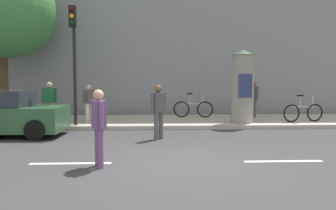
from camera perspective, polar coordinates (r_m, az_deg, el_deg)
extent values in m
plane|color=#38383A|center=(7.97, 1.69, -9.32)|extent=(80.00, 80.00, 0.00)
cube|color=#B2ADA3|center=(14.85, -0.26, -2.66)|extent=(36.00, 4.00, 0.15)
cube|color=silver|center=(8.16, -15.59, -9.13)|extent=(1.80, 0.16, 0.01)
cube|color=silver|center=(8.49, 18.27, -8.67)|extent=(1.80, 0.16, 0.01)
cube|color=gray|center=(20.02, -0.83, 13.94)|extent=(36.00, 5.00, 10.44)
cylinder|color=black|center=(13.39, -14.91, 4.43)|extent=(0.12, 0.12, 3.58)
cube|color=black|center=(13.40, -15.26, 13.73)|extent=(0.24, 0.24, 0.75)
sphere|color=#390605|center=(13.32, -15.41, 14.81)|extent=(0.16, 0.16, 0.16)
sphere|color=#F2A519|center=(13.28, -15.39, 13.79)|extent=(0.16, 0.16, 0.16)
sphere|color=#07330F|center=(13.24, -15.37, 12.77)|extent=(0.16, 0.16, 0.16)
cylinder|color=gray|center=(14.07, 11.99, 2.58)|extent=(0.88, 0.88, 2.65)
cone|color=#334C33|center=(14.10, 12.08, 8.38)|extent=(0.97, 0.97, 0.20)
cube|color=navy|center=(13.64, 12.47, 3.08)|extent=(0.53, 0.02, 0.90)
cylinder|color=#4C3826|center=(16.38, -25.12, 2.38)|extent=(0.37, 0.37, 2.58)
ellipsoid|color=#3D7F42|center=(16.61, -25.49, 13.53)|extent=(4.53, 4.53, 3.85)
cylinder|color=#4C4C51|center=(10.97, -1.16, -3.30)|extent=(0.14, 0.14, 0.85)
cylinder|color=#4C4C51|center=(10.81, -1.95, -3.42)|extent=(0.14, 0.14, 0.85)
cube|color=#4C4C51|center=(10.82, -1.56, 0.46)|extent=(0.48, 0.49, 0.60)
cylinder|color=#4C4C51|center=(11.02, -0.62, 0.53)|extent=(0.09, 0.09, 0.57)
cylinder|color=#4C4C51|center=(10.62, -2.54, 0.38)|extent=(0.09, 0.09, 0.57)
sphere|color=brown|center=(10.80, -1.56, 2.66)|extent=(0.23, 0.23, 0.23)
cylinder|color=#724C84|center=(7.53, -10.97, -6.97)|extent=(0.14, 0.14, 0.83)
cylinder|color=#724C84|center=(7.72, -11.31, -6.69)|extent=(0.14, 0.14, 0.83)
cube|color=#724C84|center=(7.52, -11.22, -1.49)|extent=(0.37, 0.47, 0.59)
cylinder|color=#724C84|center=(7.28, -10.80, -1.67)|extent=(0.09, 0.09, 0.56)
cylinder|color=#724C84|center=(7.76, -11.62, -1.31)|extent=(0.09, 0.09, 0.56)
sphere|color=tan|center=(7.49, -11.27, 1.63)|extent=(0.23, 0.23, 0.23)
cylinder|color=#4C4C51|center=(16.01, 13.94, -0.55)|extent=(0.14, 0.14, 0.81)
cylinder|color=#4C4C51|center=(16.18, 13.48, -0.50)|extent=(0.14, 0.14, 0.81)
cube|color=#4C4C51|center=(16.05, 13.76, 1.93)|extent=(0.38, 0.48, 0.57)
cylinder|color=#4C4C51|center=(15.85, 14.32, 1.89)|extent=(0.09, 0.09, 0.54)
cylinder|color=#4C4C51|center=(16.25, 13.21, 1.97)|extent=(0.09, 0.09, 0.54)
sphere|color=brown|center=(16.04, 13.78, 3.34)|extent=(0.22, 0.22, 0.22)
cylinder|color=#B78C33|center=(14.18, -18.24, -1.26)|extent=(0.14, 0.14, 0.81)
cylinder|color=#B78C33|center=(14.28, -19.05, -1.24)|extent=(0.14, 0.14, 0.81)
cube|color=#1E5938|center=(14.18, -18.71, 1.53)|extent=(0.49, 0.32, 0.57)
cylinder|color=#1E5938|center=(14.06, -17.73, 1.53)|extent=(0.09, 0.09, 0.54)
cylinder|color=#1E5938|center=(14.31, -19.68, 1.53)|extent=(0.09, 0.09, 0.54)
sphere|color=tan|center=(14.17, -18.75, 3.13)|extent=(0.22, 0.22, 0.22)
cube|color=maroon|center=(14.34, -18.39, 1.45)|extent=(0.30, 0.21, 0.36)
cylinder|color=silver|center=(14.25, -12.99, -1.24)|extent=(0.14, 0.14, 0.75)
cylinder|color=silver|center=(14.44, -12.42, -1.17)|extent=(0.14, 0.14, 0.75)
cube|color=#4C4C51|center=(14.30, -12.75, 1.35)|extent=(0.43, 0.52, 0.53)
cylinder|color=#4C4C51|center=(14.08, -13.44, 1.29)|extent=(0.09, 0.09, 0.50)
cylinder|color=#4C4C51|center=(14.52, -12.08, 1.40)|extent=(0.09, 0.09, 0.50)
sphere|color=beige|center=(14.29, -12.77, 2.82)|extent=(0.20, 0.20, 0.20)
torus|color=black|center=(14.68, 19.46, -1.28)|extent=(0.72, 0.20, 0.72)
torus|color=black|center=(15.28, 22.76, -1.16)|extent=(0.72, 0.20, 0.72)
cylinder|color=silver|center=(14.95, 21.17, -0.26)|extent=(0.93, 0.22, 0.04)
cylinder|color=silver|center=(14.85, 20.69, 0.49)|extent=(0.04, 0.04, 0.45)
cylinder|color=silver|center=(15.19, 22.49, 0.52)|extent=(0.04, 0.04, 0.50)
cube|color=black|center=(14.84, 20.72, 1.46)|extent=(0.25, 0.14, 0.06)
torus|color=black|center=(15.65, 2.20, -0.70)|extent=(0.72, 0.14, 0.72)
torus|color=black|center=(15.65, 6.05, -0.72)|extent=(0.72, 0.14, 0.72)
cylinder|color=silver|center=(15.62, 4.13, 0.20)|extent=(0.94, 0.15, 0.04)
cylinder|color=silver|center=(15.61, 3.56, 0.94)|extent=(0.04, 0.04, 0.45)
cylinder|color=silver|center=(15.61, 5.68, 0.93)|extent=(0.04, 0.04, 0.50)
cube|color=black|center=(15.60, 3.56, 1.85)|extent=(0.25, 0.13, 0.06)
cube|color=#2D5938|center=(12.68, -25.67, -2.01)|extent=(4.20, 1.89, 0.79)
cylinder|color=black|center=(11.39, -20.77, -3.83)|extent=(0.65, 0.24, 0.64)
cylinder|color=black|center=(12.94, -18.24, -2.82)|extent=(0.65, 0.24, 0.64)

